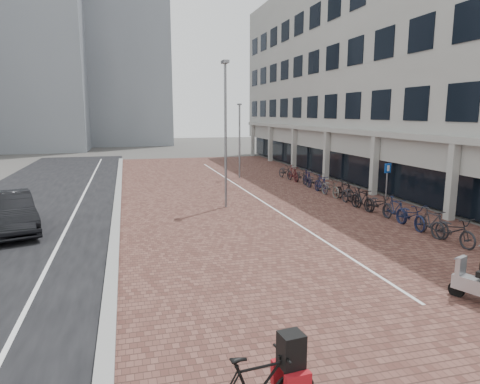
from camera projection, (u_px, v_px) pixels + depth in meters
name	position (u px, v px, depth m)	size (l,w,h in m)	color
ground	(292.00, 271.00, 12.67)	(140.00, 140.00, 0.00)	#474442
plaza_brick	(247.00, 194.00, 24.58)	(14.50, 42.00, 0.04)	brown
street_asphalt	(38.00, 205.00, 21.82)	(8.00, 50.00, 0.03)	black
curb	(118.00, 200.00, 22.79)	(0.35, 42.00, 0.14)	gray
lane_line	(80.00, 202.00, 22.32)	(0.12, 44.00, 0.00)	white
parking_line	(250.00, 194.00, 24.63)	(0.10, 30.00, 0.00)	white
office_building	(386.00, 56.00, 29.61)	(8.40, 40.00, 15.00)	#A3A39E
bg_towers	(38.00, 35.00, 53.11)	(33.00, 23.00, 32.00)	gray
car_dark	(9.00, 213.00, 16.69)	(1.64, 4.70, 1.55)	black
parking_sign	(387.00, 179.00, 20.72)	(0.44, 0.21, 2.21)	slate
lamp_near	(226.00, 137.00, 20.59)	(0.12, 0.12, 6.90)	slate
lamp_far	(240.00, 142.00, 30.28)	(0.12, 0.12, 5.16)	gray
bike_row	(342.00, 191.00, 22.77)	(1.04, 18.13, 1.05)	black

